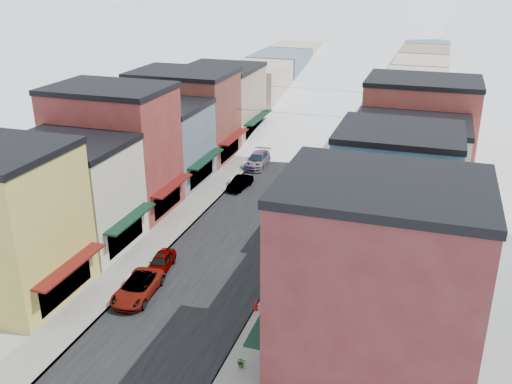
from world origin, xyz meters
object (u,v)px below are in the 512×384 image
Objects in this scene: car_silver_sedan at (161,262)px; streetlamp_near at (324,166)px; car_white_suv at (137,288)px; car_dark_hatch at (240,183)px; car_green_sedan at (289,213)px; trash_can at (301,235)px; fire_hydrant at (256,306)px.

car_silver_sedan is 0.81× the size of streetlamp_near.
car_dark_hatch is at bearing 85.58° from car_white_suv.
car_dark_hatch is at bearing 82.46° from car_silver_sedan.
car_white_suv reaches higher than car_dark_hatch.
car_silver_sedan is 18.88m from car_dark_hatch.
car_silver_sedan is (-0.18, 4.16, -0.06)m from car_white_suv.
car_dark_hatch is at bearing -37.78° from car_green_sedan.
fire_hydrant is at bearing -92.02° from trash_can.
car_green_sedan is 1.05× the size of streetlamp_near.
car_silver_sedan is at bearing 62.76° from car_green_sedan.
car_white_suv is 26.01m from streetlamp_near.
car_silver_sedan is 4.33× the size of trash_can.
car_silver_sedan is 9.80m from fire_hydrant.
car_silver_sedan is at bearing -114.58° from streetlamp_near.
car_dark_hatch is (0.15, 18.88, -0.01)m from car_silver_sedan.
trash_can is (9.61, 8.36, -0.06)m from car_silver_sedan.
streetlamp_near reaches higher than fire_hydrant.
car_silver_sedan is 0.99× the size of car_dark_hatch.
trash_can is (0.42, 11.75, 0.16)m from fire_hydrant.
car_green_sedan is 4.45m from trash_can.
streetlamp_near is at bearing 58.33° from car_silver_sedan.
fire_hydrant is 0.74× the size of trash_can.
car_white_suv reaches higher than fire_hydrant.
streetlamp_near is (9.19, 20.10, 2.57)m from car_silver_sedan.
car_dark_hatch is 5.93× the size of fire_hydrant.
streetlamp_near reaches higher than car_green_sedan.
trash_can is at bearing 122.58° from car_green_sedan.
car_dark_hatch is at bearing 131.98° from trash_can.
car_dark_hatch reaches higher than trash_can.
trash_can is 0.19× the size of streetlamp_near.
trash_can is at bearing 48.52° from car_white_suv.
fire_hydrant is at bearing -60.17° from car_dark_hatch.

